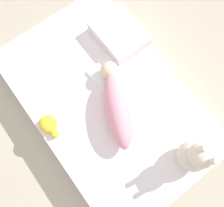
% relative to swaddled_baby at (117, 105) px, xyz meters
% --- Properties ---
extents(ground_plane, '(12.00, 12.00, 0.00)m').
position_rel_swaddled_baby_xyz_m(ground_plane, '(-0.10, -0.00, -0.29)').
color(ground_plane, '#B2A893').
extents(bed_mattress, '(1.56, 0.99, 0.21)m').
position_rel_swaddled_baby_xyz_m(bed_mattress, '(-0.10, -0.00, -0.19)').
color(bed_mattress, white).
rests_on(bed_mattress, ground_plane).
extents(burp_cloth, '(0.21, 0.22, 0.02)m').
position_rel_swaddled_baby_xyz_m(burp_cloth, '(-0.23, 0.10, -0.08)').
color(burp_cloth, white).
rests_on(burp_cloth, bed_mattress).
extents(swaddled_baby, '(0.57, 0.37, 0.18)m').
position_rel_swaddled_baby_xyz_m(swaddled_baby, '(0.00, 0.00, 0.00)').
color(swaddled_baby, pink).
rests_on(swaddled_baby, bed_mattress).
extents(pillow, '(0.38, 0.29, 0.10)m').
position_rel_swaddled_baby_xyz_m(pillow, '(-0.42, 0.34, -0.04)').
color(pillow, white).
rests_on(pillow, bed_mattress).
extents(bunny_plush, '(0.18, 0.18, 0.36)m').
position_rel_swaddled_baby_xyz_m(bunny_plush, '(0.53, 0.17, 0.05)').
color(bunny_plush, beige).
rests_on(bunny_plush, bed_mattress).
extents(turtle_plush, '(0.17, 0.11, 0.07)m').
position_rel_swaddled_baby_xyz_m(turtle_plush, '(-0.17, -0.42, -0.05)').
color(turtle_plush, yellow).
rests_on(turtle_plush, bed_mattress).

